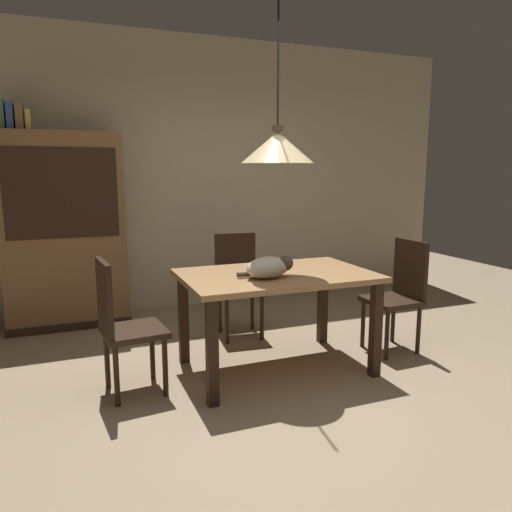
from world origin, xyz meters
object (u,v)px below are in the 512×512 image
chair_far_back (238,280)px  pendant_lamp (277,147)px  book_yellow_short (29,120)px  book_green_slim (3,115)px  dining_table (276,286)px  book_brown_thick (20,118)px  cat_sleeping (269,267)px  hutch_bookcase (65,235)px  book_blue_wide (10,116)px  chair_right_side (400,290)px  chair_left_side (122,321)px

chair_far_back → pendant_lamp: (-0.01, -0.88, 1.15)m
chair_far_back → book_yellow_short: (-1.68, 0.86, 1.43)m
pendant_lamp → book_green_slim: (-1.88, 1.73, 0.32)m
dining_table → book_brown_thick: 2.79m
cat_sleeping → book_brown_thick: bearing=131.2°
hutch_bookcase → book_blue_wide: 1.14m
cat_sleeping → book_green_slim: size_ratio=1.54×
book_yellow_short → book_brown_thick: bearing=180.0°
chair_right_side → book_yellow_short: size_ratio=4.65×
pendant_lamp → book_blue_wide: pendant_lamp is taller
chair_right_side → book_green_slim: size_ratio=3.58×
chair_far_back → chair_right_side: (1.12, -0.88, 0.00)m
hutch_bookcase → book_green_slim: 1.17m
dining_table → chair_far_back: size_ratio=1.51×
book_blue_wide → dining_table: bearing=-43.6°
chair_left_side → book_blue_wide: 2.37m
chair_far_back → pendant_lamp: pendant_lamp is taller
chair_left_side → hutch_bookcase: hutch_bookcase is taller
cat_sleeping → chair_right_side: bearing=6.0°
chair_far_back → chair_left_side: (-1.14, -0.89, 0.00)m
chair_far_back → cat_sleeping: chair_far_back is taller
pendant_lamp → book_yellow_short: bearing=134.0°
dining_table → pendant_lamp: size_ratio=1.08×
pendant_lamp → book_green_slim: size_ratio=5.00×
book_green_slim → cat_sleeping: bearing=-46.6°
chair_far_back → book_blue_wide: 2.49m
dining_table → chair_far_back: 0.89m
chair_far_back → cat_sleeping: (-0.12, -1.01, 0.32)m
chair_right_side → pendant_lamp: 1.61m
pendant_lamp → book_yellow_short: pendant_lamp is taller
hutch_bookcase → book_green_slim: (-0.44, 0.00, 1.09)m
cat_sleeping → book_yellow_short: (-1.56, 1.86, 1.11)m
chair_right_side → book_brown_thick: (-2.87, 1.73, 1.45)m
chair_far_back → chair_right_side: 1.42m
book_yellow_short → hutch_bookcase: bearing=-0.4°
cat_sleeping → book_brown_thick: 2.72m
chair_right_side → book_blue_wide: 3.72m
cat_sleeping → book_brown_thick: (-1.63, 1.86, 1.13)m
book_green_slim → book_blue_wide: size_ratio=1.08×
hutch_bookcase → book_yellow_short: bearing=179.6°
chair_right_side → book_green_slim: (-3.00, 1.73, 1.47)m
cat_sleeping → book_yellow_short: size_ratio=2.01×
cat_sleeping → chair_far_back: bearing=83.2°
cat_sleeping → pendant_lamp: bearing=48.7°
cat_sleeping → hutch_bookcase: hutch_bookcase is taller
cat_sleeping → book_green_slim: (-1.76, 1.86, 1.15)m
hutch_bookcase → book_brown_thick: (-0.30, 0.00, 1.07)m
chair_right_side → pendant_lamp: size_ratio=0.72×
hutch_bookcase → book_green_slim: size_ratio=7.12×
book_brown_thick → chair_left_side: bearing=-70.5°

